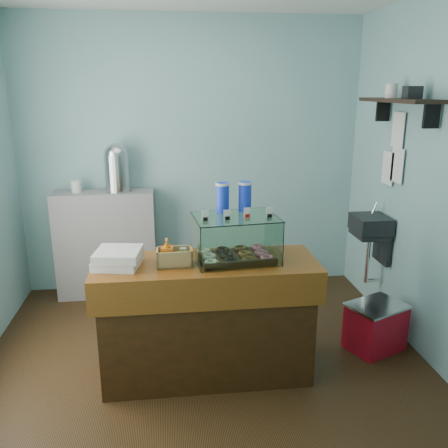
{
  "coord_description": "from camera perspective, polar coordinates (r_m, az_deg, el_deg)",
  "views": [
    {
      "loc": [
        -0.25,
        -3.42,
        2.09
      ],
      "look_at": [
        0.14,
        -0.15,
        1.15
      ],
      "focal_mm": 38.0,
      "sensor_mm": 36.0,
      "label": 1
    }
  ],
  "objects": [
    {
      "name": "condiment_crate",
      "position": [
        3.32,
        -6.2,
        -3.81
      ],
      "size": [
        0.25,
        0.16,
        0.2
      ],
      "rotation": [
        0.0,
        0.0,
        0.03
      ],
      "color": "#A48A52",
      "rests_on": "counter"
    },
    {
      "name": "counter",
      "position": [
        3.57,
        -2.11,
        -11.25
      ],
      "size": [
        1.6,
        0.6,
        0.9
      ],
      "color": "#43200C",
      "rests_on": "ground"
    },
    {
      "name": "ground",
      "position": [
        4.02,
        -2.36,
        -15.41
      ],
      "size": [
        3.5,
        3.5,
        0.0
      ],
      "primitive_type": "plane",
      "color": "black",
      "rests_on": "ground"
    },
    {
      "name": "room_shell",
      "position": [
        3.46,
        -2.26,
        9.56
      ],
      "size": [
        3.54,
        3.04,
        2.82
      ],
      "color": "#77A7AE",
      "rests_on": "ground"
    },
    {
      "name": "coffee_urn",
      "position": [
        4.82,
        -12.8,
        6.79
      ],
      "size": [
        0.26,
        0.26,
        0.48
      ],
      "color": "silver",
      "rests_on": "back_shelf"
    },
    {
      "name": "red_cooler",
      "position": [
        4.2,
        17.75,
        -11.65
      ],
      "size": [
        0.55,
        0.5,
        0.4
      ],
      "rotation": [
        0.0,
        0.0,
        0.41
      ],
      "color": "red",
      "rests_on": "ground"
    },
    {
      "name": "pastry_boxes",
      "position": [
        3.37,
        -12.63,
        -4.01
      ],
      "size": [
        0.35,
        0.36,
        0.12
      ],
      "rotation": [
        0.0,
        0.0,
        -0.19
      ],
      "color": "silver",
      "rests_on": "counter"
    },
    {
      "name": "back_shelf",
      "position": [
        5.03,
        -13.96,
        -2.36
      ],
      "size": [
        1.0,
        0.32,
        1.1
      ],
      "primitive_type": "cube",
      "color": "gray",
      "rests_on": "ground"
    },
    {
      "name": "display_case",
      "position": [
        3.42,
        1.33,
        -1.26
      ],
      "size": [
        0.63,
        0.49,
        0.54
      ],
      "rotation": [
        0.0,
        0.0,
        0.1
      ],
      "color": "#351B10",
      "rests_on": "counter"
    }
  ]
}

